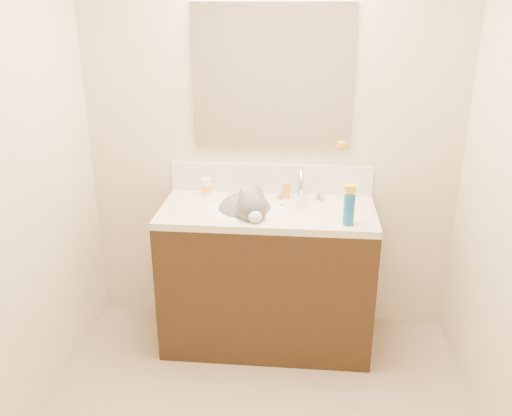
% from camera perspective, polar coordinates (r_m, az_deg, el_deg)
% --- Properties ---
extents(room_shell, '(2.24, 2.54, 2.52)m').
position_cam_1_polar(room_shell, '(1.90, -0.84, 6.90)').
color(room_shell, beige).
rests_on(room_shell, ground).
extents(vanity_cabinet, '(1.20, 0.55, 0.82)m').
position_cam_1_polar(vanity_cabinet, '(3.21, 1.16, -7.54)').
color(vanity_cabinet, black).
rests_on(vanity_cabinet, ground).
extents(counter_slab, '(1.20, 0.55, 0.04)m').
position_cam_1_polar(counter_slab, '(3.03, 1.22, -0.40)').
color(counter_slab, beige).
rests_on(counter_slab, vanity_cabinet).
extents(basin, '(0.45, 0.36, 0.14)m').
position_cam_1_polar(basin, '(3.03, -1.09, -1.41)').
color(basin, white).
rests_on(basin, vanity_cabinet).
extents(faucet, '(0.28, 0.20, 0.21)m').
position_cam_1_polar(faucet, '(3.11, 4.73, 2.23)').
color(faucet, silver).
rests_on(faucet, counter_slab).
extents(cat, '(0.44, 0.48, 0.34)m').
position_cam_1_polar(cat, '(3.02, -1.01, -0.52)').
color(cat, '#535053').
rests_on(cat, basin).
extents(backsplash, '(1.20, 0.02, 0.18)m').
position_cam_1_polar(backsplash, '(3.24, 1.58, 3.12)').
color(backsplash, silver).
rests_on(backsplash, counter_slab).
extents(mirror, '(0.90, 0.02, 0.80)m').
position_cam_1_polar(mirror, '(3.11, 1.69, 13.52)').
color(mirror, white).
rests_on(mirror, room_shell).
extents(pill_bottle, '(0.07, 0.07, 0.11)m').
position_cam_1_polar(pill_bottle, '(3.21, -5.26, 2.20)').
color(pill_bottle, white).
rests_on(pill_bottle, counter_slab).
extents(pill_label, '(0.08, 0.08, 0.04)m').
position_cam_1_polar(pill_label, '(3.21, -5.25, 2.05)').
color(pill_label, '#F8AA29').
rests_on(pill_label, pill_bottle).
extents(silver_jar, '(0.07, 0.07, 0.06)m').
position_cam_1_polar(silver_jar, '(3.21, 0.39, 1.84)').
color(silver_jar, '#B7B7BC').
rests_on(silver_jar, counter_slab).
extents(amber_bottle, '(0.05, 0.05, 0.09)m').
position_cam_1_polar(amber_bottle, '(3.17, 3.26, 1.86)').
color(amber_bottle, orange).
rests_on(amber_bottle, counter_slab).
extents(toothbrush, '(0.03, 0.16, 0.01)m').
position_cam_1_polar(toothbrush, '(3.05, 2.73, 0.23)').
color(toothbrush, white).
rests_on(toothbrush, counter_slab).
extents(toothbrush_head, '(0.02, 0.03, 0.02)m').
position_cam_1_polar(toothbrush_head, '(3.05, 2.73, 0.28)').
color(toothbrush_head, '#64A9D5').
rests_on(toothbrush_head, counter_slab).
extents(spray_can, '(0.07, 0.07, 0.16)m').
position_cam_1_polar(spray_can, '(2.82, 9.75, -0.20)').
color(spray_can, '#165D9F').
rests_on(spray_can, counter_slab).
extents(spray_cap, '(0.07, 0.07, 0.04)m').
position_cam_1_polar(spray_cap, '(2.78, 9.90, 2.06)').
color(spray_cap, yellow).
rests_on(spray_cap, spray_can).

